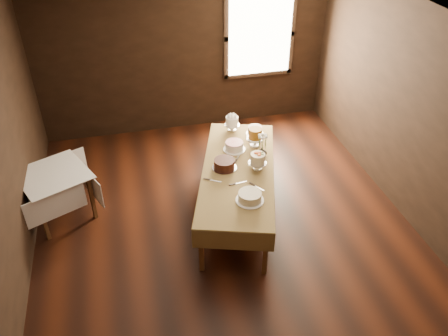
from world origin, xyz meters
TOP-DOWN VIEW (x-y plane):
  - floor at (0.00, 0.00)m, footprint 5.00×6.00m
  - ceiling at (0.00, 0.00)m, footprint 5.00×6.00m
  - wall_back at (0.00, 3.00)m, footprint 5.00×0.02m
  - wall_left at (-2.50, 0.00)m, footprint 0.02×6.00m
  - wall_right at (2.50, 0.00)m, footprint 0.02×6.00m
  - window at (1.30, 2.94)m, footprint 1.10×0.05m
  - display_table at (0.25, 0.41)m, footprint 1.63×2.57m
  - side_table at (-2.16, 0.93)m, footprint 1.13×1.13m
  - cake_meringue at (0.42, 1.42)m, footprint 0.23×0.23m
  - cake_speckled at (0.72, 1.23)m, footprint 0.27×0.27m
  - cake_lattice at (0.32, 0.89)m, footprint 0.32×0.32m
  - cake_caramel at (0.63, 0.92)m, footprint 0.27×0.27m
  - cake_chocolate at (0.07, 0.48)m, footprint 0.39×0.39m
  - cake_flowers at (0.49, 0.35)m, footprint 0.26×0.26m
  - cake_cream at (0.21, -0.26)m, footprint 0.40×0.40m
  - cake_server_a at (0.20, 0.12)m, footprint 0.24×0.06m
  - cake_server_b at (0.40, -0.06)m, footprint 0.15×0.22m
  - cake_server_c at (0.32, 0.69)m, footprint 0.14×0.22m
  - cake_server_d at (0.55, 0.56)m, footprint 0.19×0.19m
  - cake_server_e at (-0.11, 0.22)m, footprint 0.22×0.15m
  - flower_vase at (0.64, 0.63)m, footprint 0.17×0.17m
  - flower_bouquet at (0.64, 0.63)m, footprint 0.14×0.14m

SIDE VIEW (x-z plane):
  - floor at x=0.00m, z-range -0.01..0.01m
  - side_table at x=-2.16m, z-range 0.28..0.99m
  - display_table at x=0.25m, z-range 0.32..1.06m
  - cake_server_a at x=0.20m, z-range 0.74..0.75m
  - cake_server_b at x=0.40m, z-range 0.74..0.75m
  - cake_server_c at x=0.32m, z-range 0.74..0.75m
  - cake_server_d at x=0.55m, z-range 0.74..0.75m
  - cake_server_e at x=-0.11m, z-range 0.74..0.75m
  - cake_lattice at x=0.32m, z-range 0.74..0.86m
  - cake_cream at x=0.21m, z-range 0.74..0.86m
  - cake_speckled at x=0.72m, z-range 0.74..0.87m
  - cake_chocolate at x=0.07m, z-range 0.74..0.87m
  - flower_vase at x=0.64m, z-range 0.74..0.89m
  - cake_meringue at x=0.42m, z-range 0.73..0.97m
  - cake_flowers at x=0.49m, z-range 0.73..0.98m
  - cake_caramel at x=0.63m, z-range 0.72..1.01m
  - flower_bouquet at x=0.64m, z-range 0.91..1.11m
  - wall_back at x=0.00m, z-range 0.00..2.80m
  - wall_left at x=-2.50m, z-range 0.00..2.80m
  - wall_right at x=2.50m, z-range 0.00..2.80m
  - window at x=1.30m, z-range 0.95..2.25m
  - ceiling at x=0.00m, z-range 2.79..2.80m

